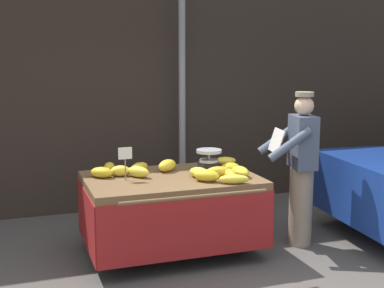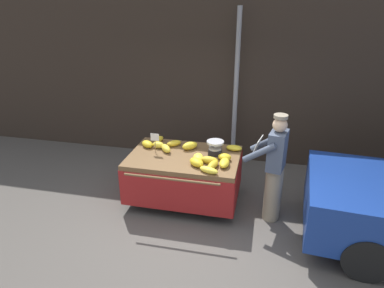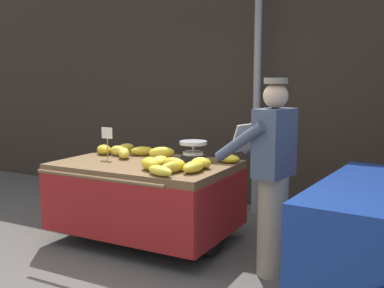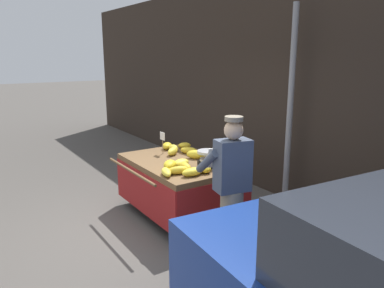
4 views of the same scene
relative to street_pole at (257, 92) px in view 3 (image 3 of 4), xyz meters
name	(u,v)px [view 3 (image 3 of 4)]	position (x,y,z in m)	size (l,w,h in m)	color
ground_plane	(108,280)	(-0.39, -2.53, -1.54)	(60.00, 60.00, 0.00)	#514C47
back_wall	(240,69)	(-0.39, 0.39, 0.29)	(16.00, 0.24, 3.67)	#332821
street_pole	(257,92)	(0.00, 0.00, 0.00)	(0.09, 0.09, 3.08)	gray
banana_cart	(146,182)	(-0.64, -1.56, -0.90)	(1.80, 1.41, 0.85)	brown
weighing_scale	(193,152)	(-0.15, -1.41, -0.57)	(0.28, 0.28, 0.24)	black
price_sign	(107,136)	(-1.12, -1.57, -0.45)	(0.14, 0.01, 0.34)	#997A51
banana_bunch_0	(104,150)	(-1.33, -1.37, -0.64)	(0.15, 0.25, 0.11)	gold
banana_bunch_1	(142,151)	(-0.90, -1.23, -0.64)	(0.13, 0.26, 0.10)	gold
banana_bunch_2	(160,161)	(-0.37, -1.70, -0.64)	(0.16, 0.26, 0.11)	yellow
banana_bunch_3	(193,167)	(0.05, -1.80, -0.64)	(0.15, 0.29, 0.11)	yellow
banana_bunch_4	(172,167)	(-0.11, -1.91, -0.64)	(0.12, 0.29, 0.11)	gold
banana_bunch_5	(173,164)	(-0.18, -1.76, -0.63)	(0.13, 0.27, 0.12)	gold
banana_bunch_6	(162,153)	(-0.60, -1.30, -0.63)	(0.15, 0.28, 0.13)	yellow
banana_bunch_7	(201,163)	(0.03, -1.59, -0.64)	(0.16, 0.21, 0.11)	gold
banana_bunch_8	(124,153)	(-0.97, -1.48, -0.63)	(0.12, 0.27, 0.12)	yellow
banana_bunch_9	(118,151)	(-1.14, -1.37, -0.64)	(0.13, 0.20, 0.11)	yellow
banana_bunch_10	(160,171)	(-0.14, -2.07, -0.65)	(0.12, 0.30, 0.09)	yellow
banana_bunch_11	(126,148)	(-1.21, -1.12, -0.64)	(0.11, 0.21, 0.10)	gold
banana_bunch_12	(228,158)	(0.13, -1.19, -0.65)	(0.16, 0.27, 0.09)	yellow
banana_bunch_13	(151,164)	(-0.36, -1.88, -0.63)	(0.17, 0.27, 0.12)	gold
vendor_person	(272,177)	(0.79, -1.76, -0.66)	(0.64, 0.59, 1.71)	gray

